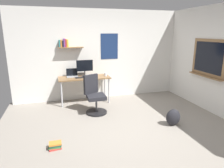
{
  "coord_description": "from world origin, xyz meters",
  "views": [
    {
      "loc": [
        -1.29,
        -3.36,
        1.97
      ],
      "look_at": [
        -0.11,
        0.73,
        0.85
      ],
      "focal_mm": 31.99,
      "sensor_mm": 36.0,
      "label": 1
    }
  ],
  "objects_px": {
    "desk": "(84,80)",
    "book_stack_on_floor": "(55,145)",
    "keyboard": "(82,77)",
    "backpack": "(173,117)",
    "computer_mouse": "(92,77)",
    "monitor_primary": "(85,67)",
    "laptop": "(72,75)",
    "office_chair": "(95,97)",
    "coffee_mug": "(106,74)"
  },
  "relations": [
    {
      "from": "desk",
      "to": "book_stack_on_floor",
      "type": "xyz_separation_m",
      "value": [
        -0.86,
        -2.21,
        -0.6
      ]
    },
    {
      "from": "keyboard",
      "to": "backpack",
      "type": "height_order",
      "value": "keyboard"
    },
    {
      "from": "computer_mouse",
      "to": "monitor_primary",
      "type": "bearing_deg",
      "value": 136.55
    },
    {
      "from": "desk",
      "to": "book_stack_on_floor",
      "type": "bearing_deg",
      "value": -111.24
    },
    {
      "from": "laptop",
      "to": "computer_mouse",
      "type": "distance_m",
      "value": 0.57
    },
    {
      "from": "computer_mouse",
      "to": "laptop",
      "type": "bearing_deg",
      "value": 158.05
    },
    {
      "from": "keyboard",
      "to": "computer_mouse",
      "type": "relative_size",
      "value": 3.56
    },
    {
      "from": "keyboard",
      "to": "computer_mouse",
      "type": "xyz_separation_m",
      "value": [
        0.28,
        0.0,
        0.01
      ]
    },
    {
      "from": "monitor_primary",
      "to": "keyboard",
      "type": "distance_m",
      "value": 0.33
    },
    {
      "from": "laptop",
      "to": "backpack",
      "type": "distance_m",
      "value": 2.94
    },
    {
      "from": "monitor_primary",
      "to": "keyboard",
      "type": "relative_size",
      "value": 1.25
    },
    {
      "from": "computer_mouse",
      "to": "keyboard",
      "type": "bearing_deg",
      "value": 180.0
    },
    {
      "from": "desk",
      "to": "laptop",
      "type": "bearing_deg",
      "value": 156.2
    },
    {
      "from": "desk",
      "to": "office_chair",
      "type": "bearing_deg",
      "value": -81.46
    },
    {
      "from": "keyboard",
      "to": "desk",
      "type": "bearing_deg",
      "value": 45.52
    },
    {
      "from": "desk",
      "to": "computer_mouse",
      "type": "bearing_deg",
      "value": -19.04
    },
    {
      "from": "desk",
      "to": "monitor_primary",
      "type": "relative_size",
      "value": 3.05
    },
    {
      "from": "laptop",
      "to": "monitor_primary",
      "type": "bearing_deg",
      "value": -7.75
    },
    {
      "from": "office_chair",
      "to": "computer_mouse",
      "type": "height_order",
      "value": "office_chair"
    },
    {
      "from": "laptop",
      "to": "book_stack_on_floor",
      "type": "xyz_separation_m",
      "value": [
        -0.54,
        -2.35,
        -0.74
      ]
    },
    {
      "from": "office_chair",
      "to": "backpack",
      "type": "relative_size",
      "value": 2.6
    },
    {
      "from": "book_stack_on_floor",
      "to": "computer_mouse",
      "type": "bearing_deg",
      "value": 63.45
    },
    {
      "from": "computer_mouse",
      "to": "backpack",
      "type": "height_order",
      "value": "computer_mouse"
    },
    {
      "from": "monitor_primary",
      "to": "coffee_mug",
      "type": "height_order",
      "value": "monitor_primary"
    },
    {
      "from": "book_stack_on_floor",
      "to": "laptop",
      "type": "bearing_deg",
      "value": 77.06
    },
    {
      "from": "keyboard",
      "to": "coffee_mug",
      "type": "distance_m",
      "value": 0.68
    },
    {
      "from": "office_chair",
      "to": "backpack",
      "type": "bearing_deg",
      "value": -38.35
    },
    {
      "from": "desk",
      "to": "book_stack_on_floor",
      "type": "height_order",
      "value": "desk"
    },
    {
      "from": "laptop",
      "to": "coffee_mug",
      "type": "distance_m",
      "value": 0.94
    },
    {
      "from": "backpack",
      "to": "laptop",
      "type": "bearing_deg",
      "value": 132.05
    },
    {
      "from": "keyboard",
      "to": "computer_mouse",
      "type": "bearing_deg",
      "value": 0.0
    },
    {
      "from": "keyboard",
      "to": "laptop",
      "type": "bearing_deg",
      "value": 139.37
    },
    {
      "from": "office_chair",
      "to": "monitor_primary",
      "type": "distance_m",
      "value": 1.1
    },
    {
      "from": "office_chair",
      "to": "desk",
      "type": "bearing_deg",
      "value": 98.54
    },
    {
      "from": "desk",
      "to": "laptop",
      "type": "relative_size",
      "value": 4.57
    },
    {
      "from": "office_chair",
      "to": "book_stack_on_floor",
      "type": "relative_size",
      "value": 4.09
    },
    {
      "from": "desk",
      "to": "office_chair",
      "type": "height_order",
      "value": "office_chair"
    },
    {
      "from": "desk",
      "to": "coffee_mug",
      "type": "xyz_separation_m",
      "value": [
        0.61,
        -0.02,
        0.13
      ]
    },
    {
      "from": "desk",
      "to": "coffee_mug",
      "type": "bearing_deg",
      "value": -2.08
    },
    {
      "from": "laptop",
      "to": "computer_mouse",
      "type": "bearing_deg",
      "value": -21.95
    },
    {
      "from": "computer_mouse",
      "to": "coffee_mug",
      "type": "distance_m",
      "value": 0.4
    },
    {
      "from": "monitor_primary",
      "to": "computer_mouse",
      "type": "distance_m",
      "value": 0.35
    },
    {
      "from": "desk",
      "to": "monitor_primary",
      "type": "distance_m",
      "value": 0.36
    },
    {
      "from": "monitor_primary",
      "to": "computer_mouse",
      "type": "relative_size",
      "value": 4.46
    },
    {
      "from": "monitor_primary",
      "to": "computer_mouse",
      "type": "bearing_deg",
      "value": -43.45
    },
    {
      "from": "laptop",
      "to": "keyboard",
      "type": "bearing_deg",
      "value": -40.63
    },
    {
      "from": "office_chair",
      "to": "coffee_mug",
      "type": "distance_m",
      "value": 1.01
    },
    {
      "from": "monitor_primary",
      "to": "book_stack_on_floor",
      "type": "bearing_deg",
      "value": -111.23
    },
    {
      "from": "laptop",
      "to": "desk",
      "type": "bearing_deg",
      "value": -23.8
    },
    {
      "from": "desk",
      "to": "book_stack_on_floor",
      "type": "relative_size",
      "value": 6.1
    }
  ]
}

